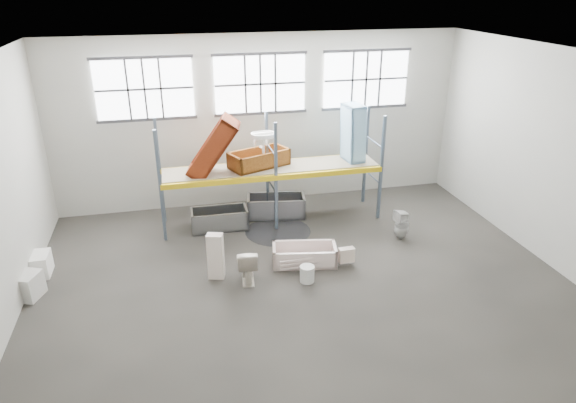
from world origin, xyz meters
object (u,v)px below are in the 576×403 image
object	(u,v)px
steel_tub_left	(219,219)
blue_tub_upright	(353,133)
steel_tub_right	(276,206)
carton_near	(24,285)
toilet_white	(402,224)
cistern_tall	(216,256)
toilet_beige	(247,264)
bucket	(307,274)
rust_tub_flat	(259,159)
bathtub_beige	(304,255)

from	to	relation	value
steel_tub_left	blue_tub_upright	world-z (taller)	blue_tub_upright
steel_tub_right	blue_tub_upright	world-z (taller)	blue_tub_upright
blue_tub_upright	carton_near	size ratio (longest dim) A/B	2.43
toilet_white	blue_tub_upright	bearing A→B (deg)	-168.46
cistern_tall	blue_tub_upright	xyz separation A→B (m)	(4.23, 2.80, 1.84)
blue_tub_upright	toilet_beige	bearing A→B (deg)	-139.13
steel_tub_left	blue_tub_upright	size ratio (longest dim) A/B	0.96
bucket	toilet_white	bearing A→B (deg)	26.27
steel_tub_right	bucket	bearing A→B (deg)	-90.83
toilet_beige	rust_tub_flat	world-z (taller)	rust_tub_flat
toilet_beige	rust_tub_flat	size ratio (longest dim) A/B	0.51
steel_tub_right	steel_tub_left	bearing A→B (deg)	-165.30
rust_tub_flat	toilet_white	bearing A→B (deg)	-31.07
bathtub_beige	blue_tub_upright	xyz separation A→B (m)	(2.09, 2.64, 2.17)
bathtub_beige	toilet_beige	size ratio (longest dim) A/B	1.86
steel_tub_left	bucket	xyz separation A→B (m)	(1.64, -3.18, -0.09)
toilet_white	steel_tub_left	world-z (taller)	toilet_white
bathtub_beige	steel_tub_right	xyz separation A→B (m)	(-0.10, 2.81, 0.08)
toilet_white	carton_near	xyz separation A→B (m)	(-9.10, -0.65, -0.13)
toilet_beige	blue_tub_upright	bearing A→B (deg)	-132.85
steel_tub_right	carton_near	bearing A→B (deg)	-155.54
toilet_beige	cistern_tall	size ratio (longest dim) A/B	0.75
cistern_tall	blue_tub_upright	size ratio (longest dim) A/B	0.69
bathtub_beige	rust_tub_flat	size ratio (longest dim) A/B	0.95
toilet_beige	blue_tub_upright	size ratio (longest dim) A/B	0.52
steel_tub_right	carton_near	xyz separation A→B (m)	(-6.17, -2.81, -0.02)
toilet_beige	cistern_tall	bearing A→B (deg)	-15.54
rust_tub_flat	toilet_beige	bearing A→B (deg)	-105.58
steel_tub_left	rust_tub_flat	distance (m)	1.99
toilet_beige	toilet_white	bearing A→B (deg)	-159.44
bathtub_beige	steel_tub_right	world-z (taller)	steel_tub_right
bathtub_beige	rust_tub_flat	world-z (taller)	rust_tub_flat
toilet_white	rust_tub_flat	bearing A→B (deg)	-130.16
steel_tub_left	bucket	size ratio (longest dim) A/B	3.95
steel_tub_left	steel_tub_right	distance (m)	1.75
blue_tub_upright	cistern_tall	bearing A→B (deg)	-146.45
bathtub_beige	blue_tub_upright	bearing A→B (deg)	62.24
toilet_beige	cistern_tall	distance (m)	0.74
bathtub_beige	carton_near	xyz separation A→B (m)	(-6.27, 0.01, 0.06)
steel_tub_right	rust_tub_flat	bearing A→B (deg)	-169.03
steel_tub_left	carton_near	world-z (taller)	carton_near
toilet_beige	steel_tub_right	xyz separation A→B (m)	(1.36, 3.25, -0.11)
steel_tub_left	rust_tub_flat	size ratio (longest dim) A/B	0.95
bucket	carton_near	distance (m)	6.17
toilet_white	bucket	distance (m)	3.33
steel_tub_left	steel_tub_right	world-z (taller)	steel_tub_right
rust_tub_flat	steel_tub_right	bearing A→B (deg)	10.97
toilet_beige	blue_tub_upright	xyz separation A→B (m)	(3.55, 3.07, 1.98)
steel_tub_left	toilet_beige	bearing A→B (deg)	-83.39
steel_tub_right	blue_tub_upright	bearing A→B (deg)	-4.54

